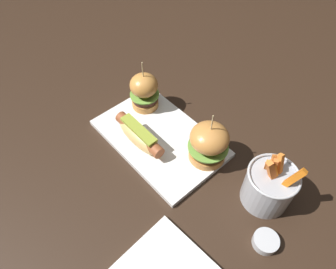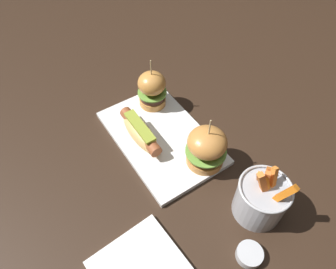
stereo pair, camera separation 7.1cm
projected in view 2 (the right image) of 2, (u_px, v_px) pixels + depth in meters
ground_plane at (161, 139)px, 0.84m from camera, size 3.00×3.00×0.00m
platter_main at (161, 137)px, 0.83m from camera, size 0.35×0.22×0.01m
hot_dog at (140, 132)px, 0.80m from camera, size 0.17×0.05×0.05m
slider_left at (152, 89)px, 0.86m from camera, size 0.08×0.08×0.15m
slider_right at (206, 148)px, 0.73m from camera, size 0.10×0.10×0.15m
fries_bucket at (261, 198)px, 0.66m from camera, size 0.11×0.11×0.15m
sauce_ramekin at (249, 254)px, 0.63m from camera, size 0.05×0.05×0.02m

